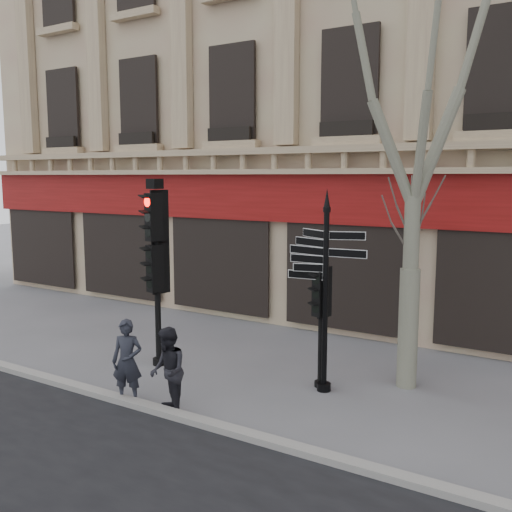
# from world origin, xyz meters

# --- Properties ---
(ground) EXTENTS (80.00, 80.00, 0.00)m
(ground) POSITION_xyz_m (0.00, 0.00, 0.00)
(ground) COLOR #5E5E63
(ground) RESTS_ON ground
(kerb) EXTENTS (80.00, 0.25, 0.12)m
(kerb) POSITION_xyz_m (0.00, -1.40, 0.06)
(kerb) COLOR gray
(kerb) RESTS_ON ground
(building) EXTENTS (28.00, 15.52, 18.00)m
(building) POSITION_xyz_m (0.00, 12.48, 8.99)
(building) COLOR tan
(building) RESTS_ON ground
(fingerpost) EXTENTS (1.76, 1.76, 3.95)m
(fingerpost) POSITION_xyz_m (1.16, 1.14, 2.65)
(fingerpost) COLOR black
(fingerpost) RESTS_ON ground
(traffic_signal_main) EXTENTS (0.52, 0.42, 4.12)m
(traffic_signal_main) POSITION_xyz_m (-2.64, 0.62, 2.60)
(traffic_signal_main) COLOR black
(traffic_signal_main) RESTS_ON ground
(traffic_signal_secondary) EXTENTS (0.46, 0.38, 2.36)m
(traffic_signal_secondary) POSITION_xyz_m (1.00, 1.30, 1.65)
(traffic_signal_secondary) COLOR black
(traffic_signal_secondary) RESTS_ON ground
(plane_tree) EXTENTS (3.47, 3.47, 9.22)m
(plane_tree) POSITION_xyz_m (2.46, 2.23, 6.47)
(plane_tree) COLOR gray
(plane_tree) RESTS_ON ground
(pedestrian_a) EXTENTS (0.68, 0.58, 1.57)m
(pedestrian_a) POSITION_xyz_m (-1.69, -1.30, 0.79)
(pedestrian_a) COLOR #22242E
(pedestrian_a) RESTS_ON ground
(pedestrian_b) EXTENTS (0.96, 0.94, 1.55)m
(pedestrian_b) POSITION_xyz_m (-0.72, -1.30, 0.78)
(pedestrian_b) COLOR black
(pedestrian_b) RESTS_ON ground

